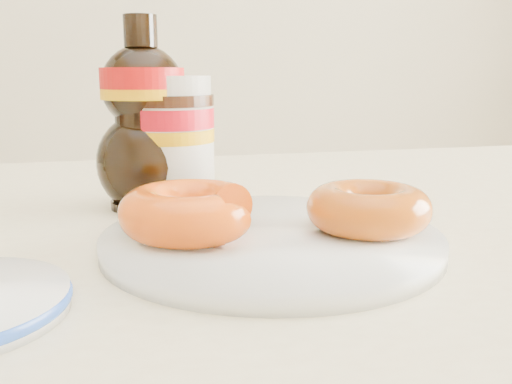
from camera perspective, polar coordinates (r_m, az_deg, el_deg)
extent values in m
cube|color=#FCEFBF|center=(0.51, -5.50, -6.06)|extent=(1.40, 0.90, 0.04)
cylinder|color=#C6B28C|center=(1.22, 23.14, -15.04)|extent=(0.06, 0.06, 0.71)
cylinder|color=white|center=(0.45, 1.56, -4.78)|extent=(0.27, 0.27, 0.01)
torus|color=white|center=(0.45, 1.56, -4.66)|extent=(0.26, 0.26, 0.01)
torus|color=#D85B0C|center=(0.44, -6.66, -1.95)|extent=(0.13, 0.13, 0.04)
torus|color=#AC3D0B|center=(0.46, 11.18, -1.59)|extent=(0.11, 0.11, 0.03)
cylinder|color=white|center=(0.60, -8.68, 3.98)|extent=(0.09, 0.09, 0.11)
cylinder|color=maroon|center=(0.60, -8.78, 7.36)|extent=(0.09, 0.09, 0.02)
cylinder|color=#D89905|center=(0.60, -8.73, 5.67)|extent=(0.09, 0.09, 0.01)
cylinder|color=black|center=(0.59, -8.84, 9.07)|extent=(0.09, 0.09, 0.01)
cylinder|color=white|center=(0.59, -8.88, 10.35)|extent=(0.09, 0.09, 0.02)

